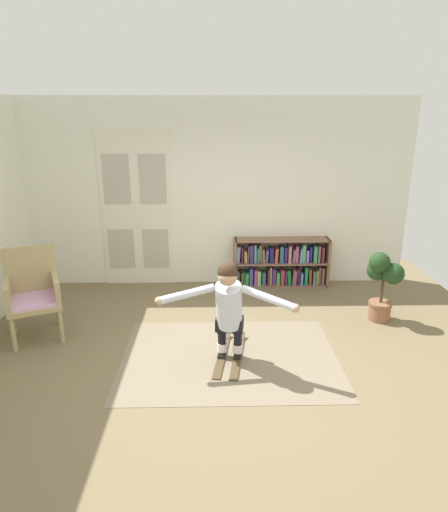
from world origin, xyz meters
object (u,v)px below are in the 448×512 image
Objects in this scene: person_skier at (229,304)px; skis_pair at (230,354)px; bookshelf at (281,264)px; potted_plant at (382,281)px; wicker_chair at (33,291)px.

skis_pair is at bearing 81.39° from person_skier.
potted_plant is (1.13, -1.31, 0.22)m from bookshelf.
skis_pair is at bearing -13.45° from wicker_chair.
bookshelf is 1.37× the size of wicker_chair.
person_skier is at bearing -98.61° from skis_pair.
wicker_chair is 0.75× the size of person_skier.
wicker_chair reaches higher than skis_pair.
person_skier reaches higher than potted_plant.
potted_plant reaches higher than bookshelf.
bookshelf is at bearing 130.90° from potted_plant.
person_skier is (-0.91, -2.34, 0.36)m from bookshelf.
person_skier reaches higher than wicker_chair.
wicker_chair is 2.52m from skis_pair.
potted_plant is at bearing 3.99° from wicker_chair.
wicker_chair reaches higher than bookshelf.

